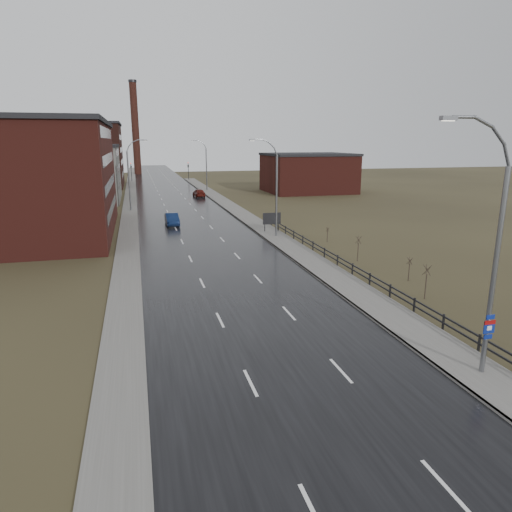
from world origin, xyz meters
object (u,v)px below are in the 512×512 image
billboard (272,219)px  car_near (172,220)px  car_far (199,193)px  streetlight_main (491,255)px

billboard → car_near: size_ratio=0.52×
billboard → car_far: billboard is taller
streetlight_main → car_far: (-3.12, 76.22, -5.23)m
streetlight_main → billboard: streetlight_main is taller
car_far → billboard: bearing=91.2°
streetlight_main → car_far: 76.47m
billboard → car_far: size_ratio=0.51×
streetlight_main → car_far: streetlight_main is taller
streetlight_main → billboard: 37.14m
billboard → car_far: bearing=95.4°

